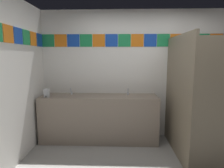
{
  "coord_description": "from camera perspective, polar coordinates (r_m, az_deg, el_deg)",
  "views": [
    {
      "loc": [
        -0.48,
        -2.28,
        1.64
      ],
      "look_at": [
        -0.6,
        0.98,
        1.17
      ],
      "focal_mm": 30.8,
      "sensor_mm": 36.0,
      "label": 1
    }
  ],
  "objects": [
    {
      "name": "wall_back",
      "position": [
        3.95,
        9.11,
        2.85
      ],
      "size": [
        4.05,
        0.09,
        2.54
      ],
      "color": "white",
      "rests_on": "ground_plane"
    },
    {
      "name": "vanity_counter",
      "position": [
        3.8,
        -3.82,
        -9.95
      ],
      "size": [
        2.22,
        0.55,
        0.89
      ],
      "color": "gray",
      "rests_on": "ground_plane"
    },
    {
      "name": "faucet_left",
      "position": [
        3.86,
        -12.0,
        -2.35
      ],
      "size": [
        0.04,
        0.1,
        0.14
      ],
      "color": "silver",
      "rests_on": "vanity_counter"
    },
    {
      "name": "faucet_right",
      "position": [
        3.75,
        4.74,
        -2.51
      ],
      "size": [
        0.04,
        0.1,
        0.14
      ],
      "color": "silver",
      "rests_on": "vanity_counter"
    },
    {
      "name": "soap_dispenser",
      "position": [
        3.74,
        -18.82,
        -2.53
      ],
      "size": [
        0.09,
        0.09,
        0.16
      ],
      "color": "#B7BABF",
      "rests_on": "vanity_counter"
    },
    {
      "name": "stall_divider",
      "position": [
        3.2,
        23.05,
        -4.14
      ],
      "size": [
        0.92,
        1.38,
        1.98
      ],
      "color": "#726651",
      "rests_on": "ground_plane"
    },
    {
      "name": "toilet",
      "position": [
        3.95,
        25.25,
        -12.3
      ],
      "size": [
        0.39,
        0.49,
        0.74
      ],
      "color": "white",
      "rests_on": "ground_plane"
    }
  ]
}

